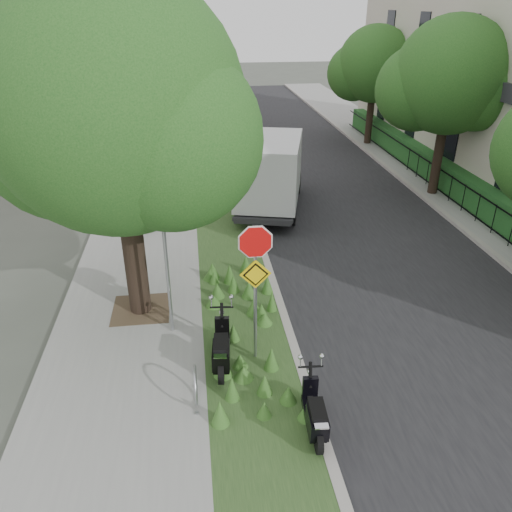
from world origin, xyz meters
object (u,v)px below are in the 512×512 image
(sign_assembly, at_px, (255,267))
(utility_cabinet, at_px, (150,212))
(scooter_near, at_px, (222,353))
(box_truck, at_px, (270,169))
(scooter_far, at_px, (315,418))

(sign_assembly, distance_m, utility_cabinet, 8.00)
(scooter_near, distance_m, box_truck, 9.50)
(scooter_near, xyz_separation_m, scooter_far, (1.50, -1.98, -0.03))
(scooter_near, bearing_deg, box_truck, 75.05)
(sign_assembly, distance_m, scooter_far, 3.04)
(scooter_far, height_order, box_truck, box_truck)
(scooter_near, bearing_deg, scooter_far, -52.82)
(scooter_far, bearing_deg, utility_cabinet, 109.25)
(scooter_near, bearing_deg, utility_cabinet, 103.69)
(sign_assembly, height_order, utility_cabinet, sign_assembly)
(box_truck, relative_size, utility_cabinet, 4.81)
(box_truck, bearing_deg, sign_assembly, -100.86)
(scooter_near, distance_m, utility_cabinet, 7.91)
(scooter_near, xyz_separation_m, box_truck, (2.44, 9.13, 1.01))
(scooter_near, height_order, scooter_far, scooter_near)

